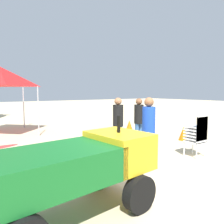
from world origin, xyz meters
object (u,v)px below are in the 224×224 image
at_px(utility_cart, 80,165).
at_px(lifeguard_near_right, 118,121).
at_px(lifeguard_near_center, 139,119).
at_px(traffic_cone_far, 129,125).
at_px(traffic_cone_near, 184,133).
at_px(lifeguard_near_left, 149,127).
at_px(stacked_plastic_chairs, 198,132).

distance_m(utility_cart, lifeguard_near_right, 3.55).
relative_size(lifeguard_near_center, traffic_cone_far, 3.47).
distance_m(lifeguard_near_right, traffic_cone_far, 4.17).
distance_m(lifeguard_near_center, traffic_cone_near, 2.26).
xyz_separation_m(utility_cart, lifeguard_near_right, (2.55, 2.46, 0.21)).
relative_size(lifeguard_near_right, traffic_cone_far, 3.56).
xyz_separation_m(lifeguard_near_left, traffic_cone_near, (3.35, 1.47, -0.76)).
bearing_deg(traffic_cone_far, stacked_plastic_chairs, -104.82).
height_order(utility_cart, lifeguard_near_center, lifeguard_near_center).
xyz_separation_m(lifeguard_near_center, lifeguard_near_right, (-1.03, -0.19, 0.03)).
distance_m(traffic_cone_near, traffic_cone_far, 3.01).
height_order(lifeguard_near_center, lifeguard_near_right, lifeguard_near_right).
bearing_deg(traffic_cone_far, lifeguard_near_right, -134.32).
bearing_deg(utility_cart, lifeguard_near_center, 36.56).
xyz_separation_m(utility_cart, traffic_cone_far, (5.41, 5.40, -0.54)).
height_order(stacked_plastic_chairs, traffic_cone_near, stacked_plastic_chairs).
height_order(stacked_plastic_chairs, lifeguard_near_left, lifeguard_near_left).
xyz_separation_m(lifeguard_near_right, traffic_cone_far, (2.86, 2.93, -0.75)).
bearing_deg(lifeguard_near_right, traffic_cone_near, -1.12).
bearing_deg(lifeguard_near_center, utility_cart, -143.44).
distance_m(utility_cart, lifeguard_near_left, 2.55).
bearing_deg(lifeguard_near_center, traffic_cone_near, -6.75).
bearing_deg(utility_cart, lifeguard_near_left, 21.49).
distance_m(utility_cart, traffic_cone_far, 7.66).
height_order(utility_cart, traffic_cone_near, utility_cart).
distance_m(lifeguard_near_center, traffic_cone_far, 3.38).
bearing_deg(stacked_plastic_chairs, lifeguard_near_left, 174.60).
xyz_separation_m(lifeguard_near_left, lifeguard_near_center, (1.22, 1.72, -0.06)).
xyz_separation_m(stacked_plastic_chairs, lifeguard_near_center, (-0.61, 1.90, 0.22)).
bearing_deg(traffic_cone_near, traffic_cone_far, 95.70).
relative_size(lifeguard_near_left, traffic_cone_far, 3.65).
bearing_deg(lifeguard_near_left, traffic_cone_near, 23.73).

